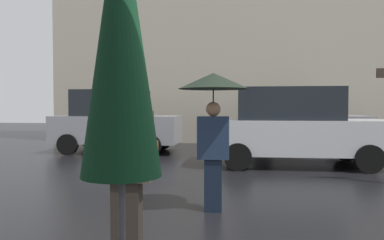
% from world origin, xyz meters
% --- Properties ---
extents(folded_patio_umbrella_far, '(0.39, 0.39, 2.54)m').
position_xyz_m(folded_patio_umbrella_far, '(-1.02, -0.49, 1.77)').
color(folded_patio_umbrella_far, black).
rests_on(folded_patio_umbrella_far, ground).
extents(pedestrian_with_umbrella, '(1.00, 1.00, 1.95)m').
position_xyz_m(pedestrian_with_umbrella, '(-0.79, 2.98, 1.56)').
color(pedestrian_with_umbrella, black).
rests_on(pedestrian_with_umbrella, ground).
extents(pedestrian_with_bag, '(0.51, 0.24, 1.66)m').
position_xyz_m(pedestrian_with_bag, '(-1.45, 1.07, 0.94)').
color(pedestrian_with_bag, '#2A241E').
rests_on(pedestrian_with_bag, ground).
extents(parked_car_left, '(4.01, 1.95, 2.02)m').
position_xyz_m(parked_car_left, '(-4.38, 9.50, 1.01)').
color(parked_car_left, gray).
rests_on(parked_car_left, ground).
extents(parked_car_right, '(4.48, 2.02, 1.95)m').
position_xyz_m(parked_car_right, '(0.96, 7.33, 0.98)').
color(parked_car_right, silver).
rests_on(parked_car_right, ground).
extents(parked_car_distant, '(4.15, 2.07, 1.97)m').
position_xyz_m(parked_car_distant, '(1.66, 10.59, 0.99)').
color(parked_car_distant, gray).
rests_on(parked_car_distant, ground).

